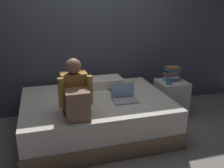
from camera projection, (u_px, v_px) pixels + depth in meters
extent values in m
plane|color=gray|center=(116.00, 140.00, 3.36)|extent=(8.00, 8.00, 0.00)
cube|color=#424751|center=(94.00, 29.00, 4.02)|extent=(5.60, 0.10, 2.70)
cube|color=#7A6047|center=(96.00, 125.00, 3.54)|extent=(2.00, 1.50, 0.21)
cube|color=beige|center=(96.00, 108.00, 3.46)|extent=(1.96, 1.46, 0.31)
cube|color=beige|center=(171.00, 98.00, 4.05)|extent=(0.44, 0.44, 0.57)
sphere|color=gray|center=(179.00, 95.00, 3.81)|extent=(0.04, 0.04, 0.04)
cube|color=olive|center=(74.00, 92.00, 2.94)|extent=(0.30, 0.20, 0.48)
sphere|color=brown|center=(73.00, 66.00, 2.80)|extent=(0.18, 0.18, 0.18)
cube|color=brown|center=(77.00, 105.00, 2.76)|extent=(0.26, 0.24, 0.34)
cylinder|color=olive|center=(61.00, 93.00, 2.75)|extent=(0.07, 0.07, 0.34)
cylinder|color=olive|center=(90.00, 90.00, 2.83)|extent=(0.07, 0.07, 0.34)
cube|color=#9EA0A5|center=(125.00, 101.00, 3.29)|extent=(0.32, 0.22, 0.02)
cube|color=#9EA0A5|center=(123.00, 90.00, 3.36)|extent=(0.32, 0.01, 0.20)
cube|color=#8CB2EA|center=(123.00, 90.00, 3.35)|extent=(0.29, 0.00, 0.18)
cube|color=silver|center=(104.00, 82.00, 3.86)|extent=(0.56, 0.36, 0.13)
cube|color=#284C84|center=(172.00, 80.00, 3.99)|extent=(0.18, 0.12, 0.03)
cube|color=teal|center=(171.00, 78.00, 4.00)|extent=(0.22, 0.15, 0.03)
cube|color=beige|center=(172.00, 76.00, 3.97)|extent=(0.19, 0.13, 0.04)
cube|color=#703D84|center=(171.00, 74.00, 3.98)|extent=(0.21, 0.15, 0.03)
cube|color=brown|center=(171.00, 73.00, 3.95)|extent=(0.18, 0.15, 0.03)
cube|color=teal|center=(173.00, 71.00, 3.94)|extent=(0.19, 0.12, 0.03)
cube|color=#284C84|center=(172.00, 70.00, 3.93)|extent=(0.21, 0.14, 0.03)
cube|color=brown|center=(173.00, 68.00, 3.93)|extent=(0.21, 0.16, 0.03)
cylinder|color=teal|center=(169.00, 82.00, 3.80)|extent=(0.08, 0.08, 0.09)
ellipsoid|color=#3D4C8E|center=(120.00, 86.00, 3.75)|extent=(0.17, 0.14, 0.09)
ellipsoid|color=gray|center=(115.00, 87.00, 3.68)|extent=(0.20, 0.17, 0.11)
ellipsoid|color=#8E3D47|center=(119.00, 86.00, 3.73)|extent=(0.17, 0.15, 0.09)
ellipsoid|color=#8E3D47|center=(115.00, 84.00, 3.82)|extent=(0.21, 0.18, 0.11)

